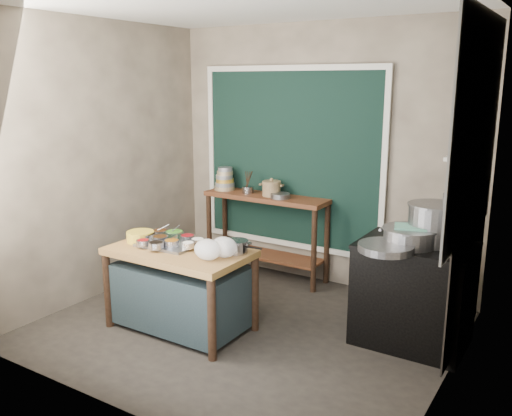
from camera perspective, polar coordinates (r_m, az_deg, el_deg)
The scene contains 31 objects.
floor at distance 5.05m, azimuth -1.19°, elevation -12.62°, with size 3.50×3.00×0.02m, color #29251F.
back_wall at distance 5.92m, azimuth 6.83°, elevation 5.43°, with size 3.50×0.02×2.80m, color gray.
left_wall at distance 5.76m, azimuth -16.10°, elevation 4.80°, with size 0.02×3.00×2.80m, color gray.
right_wall at distance 3.95m, azimuth 20.58°, elevation 0.80°, with size 0.02×3.00×2.80m, color gray.
ceiling at distance 4.59m, azimuth -1.37°, elevation 20.96°, with size 3.50×3.00×0.02m, color gray.
curtain_panel at distance 6.05m, azimuth 3.65°, elevation 5.19°, with size 2.10×0.02×1.90m, color black.
curtain_frame at distance 6.04m, azimuth 3.60°, elevation 5.18°, with size 2.22×0.03×2.02m, color beige, non-canonical shape.
tile_panel at distance 4.43m, azimuth 22.23°, elevation 7.83°, with size 0.02×1.70×1.70m, color #B2B2AA.
soot_patch at distance 4.75m, azimuth 21.31°, elevation -6.02°, with size 0.01×1.30×1.30m, color black.
wall_shelf at distance 4.76m, azimuth 21.38°, elevation 5.18°, with size 0.22×0.70×0.03m, color beige.
prep_table at distance 4.95m, azimuth -7.94°, elevation -8.46°, with size 1.25×0.72×0.75m, color #976436.
back_counter at distance 6.17m, azimuth 1.05°, elevation -2.95°, with size 1.45×0.40×0.95m, color #532B17.
stove_block at distance 4.83m, azimuth 16.22°, elevation -8.79°, with size 0.90×0.68×0.85m, color black.
stove_top at distance 4.69m, azimuth 16.56°, elevation -3.79°, with size 0.92×0.69×0.03m, color black.
condiment_tray at distance 4.94m, azimuth -9.17°, elevation -3.78°, with size 0.52×0.37×0.02m, color gray.
condiment_bowls at distance 4.96m, azimuth -9.31°, elevation -3.24°, with size 0.61×0.48×0.07m.
yellow_basin at distance 5.10m, azimuth -12.08°, elevation -2.95°, with size 0.25×0.25×0.10m, color gold.
saucepan at distance 4.66m, azimuth -2.04°, elevation -4.08°, with size 0.21×0.21×0.11m, color gray, non-canonical shape.
plastic_bag_a at distance 4.49m, azimuth -5.11°, elevation -4.38°, with size 0.23×0.20×0.18m, color white.
plastic_bag_b at distance 4.55m, azimuth -3.40°, elevation -4.13°, with size 0.23×0.20×0.17m, color white.
bowl_stack at distance 6.34m, azimuth -3.30°, elevation 2.96°, with size 0.24×0.24×0.27m.
utensil_cup at distance 6.14m, azimuth -0.85°, elevation 1.92°, with size 0.13×0.13×0.08m, color gray.
ceramic_crock at distance 6.00m, azimuth 1.64°, elevation 1.97°, with size 0.22×0.22×0.15m, color olive, non-canonical shape.
wide_bowl at distance 5.89m, azimuth 2.57°, elevation 1.30°, with size 0.21×0.21×0.05m, color gray.
stock_pot at distance 4.67m, azimuth 18.12°, elevation -1.60°, with size 0.43×0.43×0.34m, color gray, non-canonical shape.
pot_lid at distance 4.64m, azimuth 19.59°, elevation -1.19°, with size 0.45×0.45×0.02m, color gray.
steamer at distance 4.59m, azimuth 15.89°, elevation -2.93°, with size 0.46×0.46×0.15m, color gray, non-canonical shape.
green_cloth at distance 4.57m, azimuth 15.96°, elevation -1.93°, with size 0.25×0.19×0.02m, color #64AE8F.
shallow_pan at distance 4.40m, azimuth 13.51°, elevation -4.09°, with size 0.44×0.44×0.06m, color gray.
shelf_bowl_stack at distance 4.71m, azimuth 21.34°, elevation 6.01°, with size 0.16×0.16×0.13m.
shelf_bowl_green at distance 4.95m, azimuth 21.87°, elevation 5.91°, with size 0.16×0.16×0.06m, color gray.
Camera 1 is at (2.51, -3.80, 2.19)m, focal length 38.00 mm.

